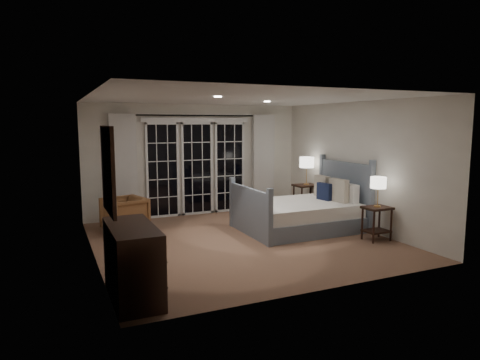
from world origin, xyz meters
name	(u,v)px	position (x,y,z in m)	size (l,w,h in m)	color
floor	(242,240)	(0.00, 0.00, 0.00)	(5.00, 5.00, 0.00)	#8A5F4A
ceiling	(242,98)	(0.00, 0.00, 2.50)	(5.00, 5.00, 0.00)	silver
wall_left	(92,178)	(-2.50, 0.00, 1.25)	(0.02, 5.00, 2.50)	silver
wall_right	(356,165)	(2.50, 0.00, 1.25)	(0.02, 5.00, 2.50)	silver
wall_back	(197,160)	(0.00, 2.50, 1.25)	(5.00, 0.02, 2.50)	silver
wall_front	(327,192)	(0.00, -2.50, 1.25)	(5.00, 0.02, 2.50)	silver
french_doors	(197,167)	(0.00, 2.46, 1.09)	(2.50, 0.04, 2.20)	black
curtain_rod	(197,115)	(0.00, 2.40, 2.25)	(0.03, 0.03, 3.50)	black
curtain_left	(124,168)	(-1.65, 2.38, 1.15)	(0.55, 0.10, 2.25)	silver
curtain_right	(263,162)	(1.65, 2.38, 1.15)	(0.55, 0.10, 2.25)	silver
downlight_a	(267,102)	(0.80, 0.60, 2.49)	(0.12, 0.12, 0.01)	white
downlight_b	(218,97)	(-0.60, -0.40, 2.49)	(0.12, 0.12, 0.01)	white
bed	(302,213)	(1.42, 0.26, 0.33)	(2.23, 1.60, 1.30)	slate
nightstand_left	(377,218)	(2.20, -0.97, 0.40)	(0.47, 0.37, 0.61)	black
nightstand_right	(306,195)	(2.25, 1.41, 0.46)	(0.53, 0.43, 0.69)	black
lamp_left	(378,183)	(2.20, -0.97, 1.03)	(0.28, 0.28, 0.53)	tan
lamp_right	(307,163)	(2.25, 1.41, 1.19)	(0.33, 0.33, 0.63)	tan
armchair	(124,215)	(-1.81, 1.48, 0.34)	(0.72, 0.74, 0.68)	brown
dresser	(133,262)	(-2.23, -1.74, 0.44)	(0.53, 1.24, 0.88)	black
mirror	(108,170)	(-2.47, -1.74, 1.55)	(0.05, 0.85, 1.00)	black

